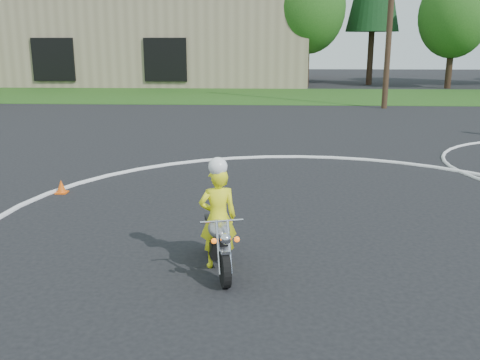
{
  "coord_description": "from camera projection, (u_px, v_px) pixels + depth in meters",
  "views": [
    {
      "loc": [
        -0.97,
        -6.16,
        3.25
      ],
      "look_at": [
        -1.36,
        2.12,
        1.1
      ],
      "focal_mm": 40.0,
      "sensor_mm": 36.0,
      "label": 1
    }
  ],
  "objects": [
    {
      "name": "course_markings",
      "position": [
        419.0,
        206.0,
        10.83
      ],
      "size": [
        19.05,
        19.05,
        0.12
      ],
      "color": "silver",
      "rests_on": "ground"
    },
    {
      "name": "rider_primary_grp",
      "position": [
        218.0,
        215.0,
        7.77
      ],
      "size": [
        0.63,
        0.49,
        1.67
      ],
      "rotation": [
        0.0,
        0.0,
        0.25
      ],
      "color": "#FFFE1A",
      "rests_on": "ground"
    },
    {
      "name": "grass_strip",
      "position": [
        281.0,
        96.0,
        32.83
      ],
      "size": [
        120.0,
        10.0,
        0.02
      ],
      "primitive_type": "cube",
      "color": "#1E4714",
      "rests_on": "ground"
    },
    {
      "name": "primary_motorcycle",
      "position": [
        218.0,
        242.0,
        7.74
      ],
      "size": [
        0.65,
        1.69,
        0.9
      ],
      "rotation": [
        0.0,
        0.0,
        0.25
      ],
      "color": "black",
      "rests_on": "ground"
    },
    {
      "name": "ground",
      "position": [
        339.0,
        308.0,
        6.73
      ],
      "size": [
        120.0,
        120.0,
        0.0
      ],
      "primitive_type": "plane",
      "color": "black",
      "rests_on": "ground"
    },
    {
      "name": "warehouse",
      "position": [
        65.0,
        30.0,
        45.16
      ],
      "size": [
        41.0,
        17.0,
        8.3
      ],
      "color": "tan",
      "rests_on": "ground"
    }
  ]
}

